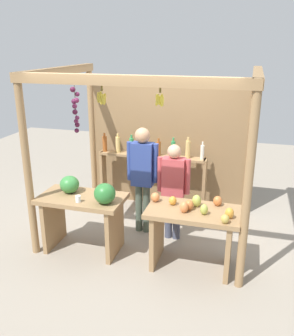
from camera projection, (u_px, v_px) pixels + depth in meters
name	position (u px, v px, depth m)	size (l,w,h in m)	color
ground_plane	(151.00, 230.00, 5.74)	(12.00, 12.00, 0.00)	gray
market_stall	(159.00, 134.00, 5.70)	(2.91, 2.17, 2.47)	#99754C
fruit_counter_left	(84.00, 206.00, 5.00)	(1.17, 0.64, 1.09)	#99754C
fruit_counter_right	(193.00, 225.00, 4.64)	(1.19, 0.64, 0.97)	#99754C
bottle_shelf_unit	(151.00, 165.00, 6.23)	(1.86, 0.22, 1.35)	#99754C
vendor_man	(143.00, 171.00, 5.42)	(0.48, 0.22, 1.65)	#445243
vendor_woman	(173.00, 184.00, 5.26)	(0.48, 0.20, 1.46)	#41475B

